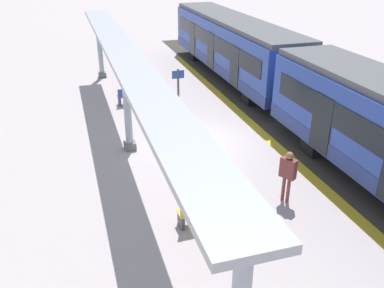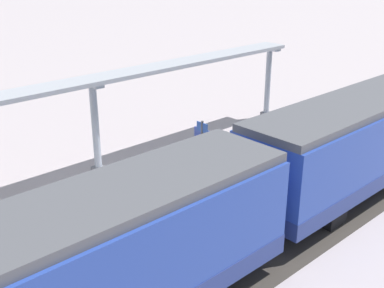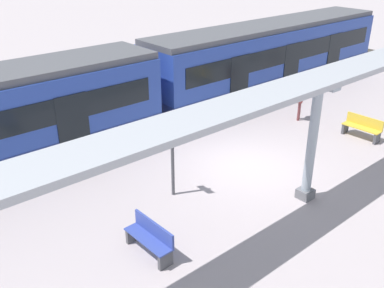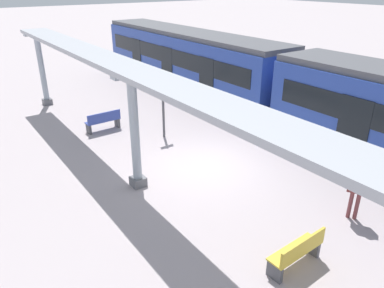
{
  "view_description": "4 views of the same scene",
  "coord_description": "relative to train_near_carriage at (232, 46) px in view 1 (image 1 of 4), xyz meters",
  "views": [
    {
      "loc": [
        4.6,
        14.3,
        7.18
      ],
      "look_at": [
        1.07,
        2.77,
        1.36
      ],
      "focal_mm": 38.65,
      "sensor_mm": 36.0,
      "label": 1
    },
    {
      "loc": [
        -12.45,
        8.82,
        8.1
      ],
      "look_at": [
        -0.33,
        -2.37,
        1.55
      ],
      "focal_mm": 45.42,
      "sensor_mm": 36.0,
      "label": 2
    },
    {
      "loc": [
        8.96,
        -10.08,
        7.16
      ],
      "look_at": [
        -0.45,
        -2.05,
        1.26
      ],
      "focal_mm": 40.4,
      "sensor_mm": 36.0,
      "label": 3
    },
    {
      "loc": [
        7.16,
        9.09,
        6.08
      ],
      "look_at": [
        1.04,
        0.49,
        1.29
      ],
      "focal_mm": 34.15,
      "sensor_mm": 36.0,
      "label": 4
    }
  ],
  "objects": [
    {
      "name": "train_near_carriage",
      "position": [
        0.0,
        0.0,
        0.0
      ],
      "size": [
        2.65,
        14.39,
        3.48
      ],
      "color": "#2743A1",
      "rests_on": "ground"
    },
    {
      "name": "bench_near_end",
      "position": [
        6.42,
        2.96,
        -1.39
      ],
      "size": [
        1.51,
        0.48,
        0.86
      ],
      "color": "#35479E",
      "rests_on": "ground"
    },
    {
      "name": "trackbed",
      "position": [
        -0.01,
        8.2,
        -1.83
      ],
      "size": [
        3.2,
        39.23,
        0.01
      ],
      "primitive_type": "cube",
      "color": "#38332D",
      "rests_on": "ground"
    },
    {
      "name": "passenger_waiting_near_edge",
      "position": [
        3.4,
        13.0,
        -0.77
      ],
      "size": [
        0.43,
        0.54,
        1.7
      ],
      "color": "brown",
      "rests_on": "ground"
    },
    {
      "name": "bench_mid_platform",
      "position": [
        6.16,
        13.37,
        -1.39
      ],
      "size": [
        1.52,
        0.5,
        0.86
      ],
      "color": "gold",
      "rests_on": "ground"
    },
    {
      "name": "platform_info_sign",
      "position": [
        4.64,
        5.08,
        -0.51
      ],
      "size": [
        0.56,
        0.1,
        2.2
      ],
      "color": "#4C4C51",
      "rests_on": "ground"
    },
    {
      "name": "canopy_pillar_nearest",
      "position": [
        7.41,
        -2.23,
        0.02
      ],
      "size": [
        1.1,
        0.44,
        3.66
      ],
      "color": "slate",
      "rests_on": "ground"
    },
    {
      "name": "ground_plane",
      "position": [
        4.73,
        8.2,
        -1.83
      ],
      "size": [
        176.0,
        176.0,
        0.0
      ],
      "primitive_type": "plane",
      "color": "#B0A3A5"
    },
    {
      "name": "tactile_edge_strip",
      "position": [
        1.82,
        8.2,
        -1.83
      ],
      "size": [
        0.44,
        27.23,
        0.01
      ],
      "primitive_type": "cube",
      "color": "gold",
      "rests_on": "ground"
    },
    {
      "name": "canopy_beam",
      "position": [
        7.41,
        8.19,
        1.91
      ],
      "size": [
        1.2,
        21.63,
        0.16
      ],
      "primitive_type": "cube",
      "color": "#A8AAB2",
      "rests_on": "canopy_pillar_nearest"
    },
    {
      "name": "canopy_pillar_second",
      "position": [
        7.41,
        8.0,
        0.02
      ],
      "size": [
        1.1,
        0.44,
        3.66
      ],
      "color": "slate",
      "rests_on": "ground"
    }
  ]
}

